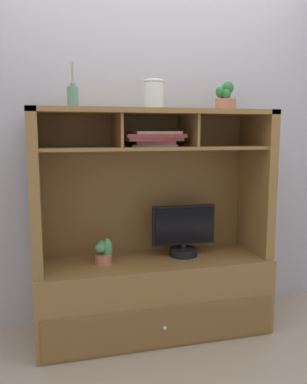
{
  "coord_description": "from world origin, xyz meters",
  "views": [
    {
      "loc": [
        -0.63,
        -2.41,
        1.31
      ],
      "look_at": [
        0.0,
        0.0,
        0.93
      ],
      "focal_mm": 37.21,
      "sensor_mm": 36.0,
      "label": 1
    }
  ],
  "objects": [
    {
      "name": "media_console",
      "position": [
        0.0,
        0.01,
        0.44
      ],
      "size": [
        1.49,
        0.52,
        1.44
      ],
      "color": "olive",
      "rests_on": "ground"
    },
    {
      "name": "magazine_stack_left",
      "position": [
        -0.01,
        -0.01,
        1.27
      ],
      "size": [
        0.38,
        0.29,
        0.09
      ],
      "color": "#4B6D6A",
      "rests_on": "media_console"
    },
    {
      "name": "tv_monitor",
      "position": [
        0.21,
        0.02,
        0.64
      ],
      "size": [
        0.42,
        0.19,
        0.34
      ],
      "color": "black",
      "rests_on": "media_console"
    },
    {
      "name": "ceramic_vase",
      "position": [
        0.0,
        -0.01,
        1.53
      ],
      "size": [
        0.12,
        0.12,
        0.18
      ],
      "color": "silver",
      "rests_on": "media_console"
    },
    {
      "name": "potted_orchid",
      "position": [
        -0.32,
        -0.01,
        0.56
      ],
      "size": [
        0.12,
        0.12,
        0.16
      ],
      "color": "#BB7052",
      "rests_on": "media_console"
    },
    {
      "name": "floor_plane",
      "position": [
        0.0,
        0.0,
        -0.01
      ],
      "size": [
        6.0,
        6.0,
        0.02
      ],
      "primitive_type": "cube",
      "color": "tan",
      "rests_on": "ground"
    },
    {
      "name": "back_wall",
      "position": [
        0.0,
        0.28,
        1.4
      ],
      "size": [
        6.0,
        0.02,
        2.8
      ],
      "primitive_type": "cube",
      "color": "#B0AFB7",
      "rests_on": "ground"
    },
    {
      "name": "diffuser_bottle",
      "position": [
        -0.49,
        -0.0,
        1.51
      ],
      "size": [
        0.07,
        0.07,
        0.27
      ],
      "color": "slate",
      "rests_on": "media_console"
    },
    {
      "name": "potted_succulent",
      "position": [
        0.48,
        0.02,
        1.52
      ],
      "size": [
        0.15,
        0.15,
        0.19
      ],
      "color": "#B26F53",
      "rests_on": "media_console"
    }
  ]
}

